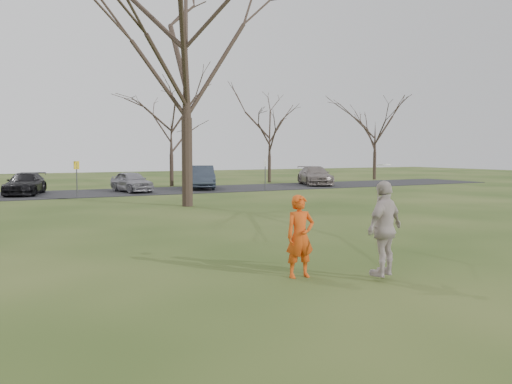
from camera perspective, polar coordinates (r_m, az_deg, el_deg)
ground at (r=11.20m, az=9.57°, el=-9.08°), size 120.00×120.00×0.00m
parking_strip at (r=34.42m, az=-16.28°, el=-0.08°), size 62.00×6.50×0.04m
player_defender at (r=10.90m, az=4.81°, el=-4.81°), size 0.67×0.48×1.71m
car_3 at (r=34.30m, az=-23.77°, el=0.83°), size 3.03×4.82×1.30m
car_4 at (r=34.45m, az=-13.35°, el=1.12°), size 2.25×4.11×1.33m
car_5 at (r=36.64m, az=-5.97°, el=1.62°), size 3.16×5.15×1.60m
car_7 at (r=40.86m, az=6.42°, el=1.78°), size 3.57×5.35×1.44m
catching_play at (r=10.89m, az=13.78°, el=-3.84°), size 1.22×0.81×2.26m
sign_yellow at (r=31.05m, az=-18.89°, el=2.04°), size 0.35×0.35×2.08m
sign_white at (r=34.89m, az=1.00°, el=2.50°), size 0.35×0.35×2.08m
big_tree at (r=25.57m, az=-7.60°, el=14.27°), size 9.00×9.00×14.00m
small_tree_row at (r=40.29m, az=-11.64°, el=6.14°), size 55.00×5.90×8.50m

